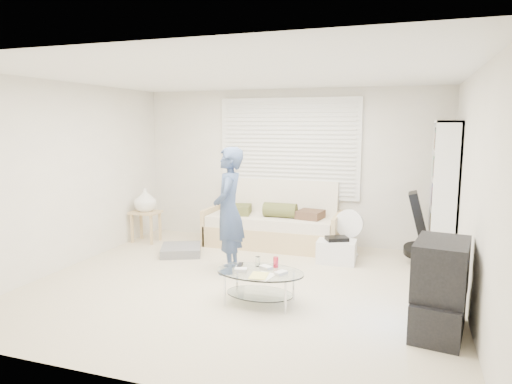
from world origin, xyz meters
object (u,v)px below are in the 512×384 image
(futon_sofa, at_px, (273,225))
(bookshelf, at_px, (443,195))
(tv_unit, at_px, (440,288))
(coffee_table, at_px, (260,277))

(futon_sofa, xyz_separation_m, bookshelf, (2.48, -0.29, 0.65))
(tv_unit, bearing_deg, futon_sofa, 133.64)
(tv_unit, bearing_deg, bookshelf, 86.73)
(futon_sofa, relative_size, tv_unit, 2.40)
(futon_sofa, bearing_deg, tv_unit, -46.36)
(futon_sofa, distance_m, coffee_table, 2.41)
(bookshelf, bearing_deg, coffee_table, -133.24)
(tv_unit, bearing_deg, coffee_table, 175.78)
(futon_sofa, relative_size, bookshelf, 1.07)
(futon_sofa, bearing_deg, bookshelf, -6.61)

